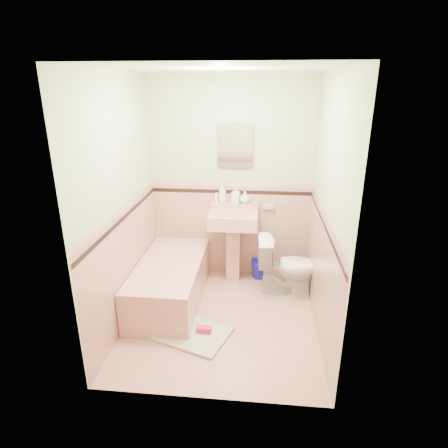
# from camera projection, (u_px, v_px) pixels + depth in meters

# --- Properties ---
(floor) EXTENTS (2.20, 2.20, 0.00)m
(floor) POSITION_uv_depth(u_px,v_px,m) (222.00, 319.00, 4.07)
(floor) COLOR tan
(floor) RESTS_ON ground
(ceiling) EXTENTS (2.20, 2.20, 0.00)m
(ceiling) POSITION_uv_depth(u_px,v_px,m) (221.00, 68.00, 3.20)
(ceiling) COLOR white
(ceiling) RESTS_ON ground
(wall_back) EXTENTS (2.50, 0.00, 2.50)m
(wall_back) POSITION_uv_depth(u_px,v_px,m) (231.00, 181.00, 4.66)
(wall_back) COLOR beige
(wall_back) RESTS_ON ground
(wall_front) EXTENTS (2.50, 0.00, 2.50)m
(wall_front) POSITION_uv_depth(u_px,v_px,m) (204.00, 258.00, 2.61)
(wall_front) COLOR beige
(wall_front) RESTS_ON ground
(wall_left) EXTENTS (0.00, 2.50, 2.50)m
(wall_left) POSITION_uv_depth(u_px,v_px,m) (121.00, 205.00, 3.73)
(wall_left) COLOR beige
(wall_left) RESTS_ON ground
(wall_right) EXTENTS (0.00, 2.50, 2.50)m
(wall_right) POSITION_uv_depth(u_px,v_px,m) (327.00, 212.00, 3.54)
(wall_right) COLOR beige
(wall_right) RESTS_ON ground
(wainscot_back) EXTENTS (2.00, 0.00, 2.00)m
(wainscot_back) POSITION_uv_depth(u_px,v_px,m) (231.00, 231.00, 4.87)
(wainscot_back) COLOR tan
(wainscot_back) RESTS_ON ground
(wainscot_front) EXTENTS (2.00, 0.00, 2.00)m
(wainscot_front) POSITION_uv_depth(u_px,v_px,m) (206.00, 335.00, 2.84)
(wainscot_front) COLOR tan
(wainscot_front) RESTS_ON ground
(wainscot_left) EXTENTS (0.00, 2.20, 2.20)m
(wainscot_left) POSITION_uv_depth(u_px,v_px,m) (128.00, 265.00, 3.95)
(wainscot_left) COLOR tan
(wainscot_left) RESTS_ON ground
(wainscot_right) EXTENTS (0.00, 2.20, 2.20)m
(wainscot_right) POSITION_uv_depth(u_px,v_px,m) (320.00, 274.00, 3.77)
(wainscot_right) COLOR tan
(wainscot_right) RESTS_ON ground
(accent_back) EXTENTS (2.00, 0.00, 2.00)m
(accent_back) POSITION_uv_depth(u_px,v_px,m) (231.00, 192.00, 4.69)
(accent_back) COLOR black
(accent_back) RESTS_ON ground
(accent_front) EXTENTS (2.00, 0.00, 2.00)m
(accent_front) POSITION_uv_depth(u_px,v_px,m) (205.00, 273.00, 2.67)
(accent_front) COLOR black
(accent_front) RESTS_ON ground
(accent_left) EXTENTS (0.00, 2.20, 2.20)m
(accent_left) POSITION_uv_depth(u_px,v_px,m) (124.00, 218.00, 3.77)
(accent_left) COLOR black
(accent_left) RESTS_ON ground
(accent_right) EXTENTS (0.00, 2.20, 2.20)m
(accent_right) POSITION_uv_depth(u_px,v_px,m) (324.00, 225.00, 3.59)
(accent_right) COLOR black
(accent_right) RESTS_ON ground
(cap_back) EXTENTS (2.00, 0.00, 2.00)m
(cap_back) POSITION_uv_depth(u_px,v_px,m) (231.00, 184.00, 4.65)
(cap_back) COLOR tan
(cap_back) RESTS_ON ground
(cap_front) EXTENTS (2.00, 0.00, 2.00)m
(cap_front) POSITION_uv_depth(u_px,v_px,m) (205.00, 260.00, 2.63)
(cap_front) COLOR tan
(cap_front) RESTS_ON ground
(cap_left) EXTENTS (0.00, 2.20, 2.20)m
(cap_left) POSITION_uv_depth(u_px,v_px,m) (123.00, 208.00, 3.74)
(cap_left) COLOR tan
(cap_left) RESTS_ON ground
(cap_right) EXTENTS (0.00, 2.20, 2.20)m
(cap_right) POSITION_uv_depth(u_px,v_px,m) (325.00, 215.00, 3.55)
(cap_right) COLOR tan
(cap_right) RESTS_ON ground
(bathtub) EXTENTS (0.70, 1.50, 0.45)m
(bathtub) POSITION_uv_depth(u_px,v_px,m) (170.00, 283.00, 4.36)
(bathtub) COLOR tan
(bathtub) RESTS_ON floor
(tub_faucet) EXTENTS (0.04, 0.12, 0.04)m
(tub_faucet) POSITION_uv_depth(u_px,v_px,m) (182.00, 228.00, 4.89)
(tub_faucet) COLOR silver
(tub_faucet) RESTS_ON wall_back
(sink) EXTENTS (0.59, 0.48, 0.93)m
(sink) POSITION_uv_depth(u_px,v_px,m) (233.00, 248.00, 4.70)
(sink) COLOR tan
(sink) RESTS_ON floor
(sink_faucet) EXTENTS (0.02, 0.02, 0.10)m
(sink_faucet) POSITION_uv_depth(u_px,v_px,m) (234.00, 207.00, 4.67)
(sink_faucet) COLOR silver
(sink_faucet) RESTS_ON sink
(medicine_cabinet) EXTENTS (0.38, 0.04, 0.48)m
(medicine_cabinet) POSITION_uv_depth(u_px,v_px,m) (235.00, 145.00, 4.47)
(medicine_cabinet) COLOR white
(medicine_cabinet) RESTS_ON wall_back
(soap_dish) EXTENTS (0.13, 0.08, 0.04)m
(soap_dish) POSITION_uv_depth(u_px,v_px,m) (268.00, 207.00, 4.68)
(soap_dish) COLOR tan
(soap_dish) RESTS_ON wall_back
(soap_bottle_left) EXTENTS (0.13, 0.13, 0.25)m
(soap_bottle_left) POSITION_uv_depth(u_px,v_px,m) (222.00, 193.00, 4.66)
(soap_bottle_left) COLOR #B2B2B2
(soap_bottle_left) RESTS_ON sink
(soap_bottle_mid) EXTENTS (0.10, 0.11, 0.21)m
(soap_bottle_mid) POSITION_uv_depth(u_px,v_px,m) (236.00, 195.00, 4.65)
(soap_bottle_mid) COLOR #B2B2B2
(soap_bottle_mid) RESTS_ON sink
(soap_bottle_right) EXTENTS (0.13, 0.13, 0.16)m
(soap_bottle_right) POSITION_uv_depth(u_px,v_px,m) (245.00, 197.00, 4.65)
(soap_bottle_right) COLOR #B2B2B2
(soap_bottle_right) RESTS_ON sink
(tube) EXTENTS (0.05, 0.05, 0.12)m
(tube) POSITION_uv_depth(u_px,v_px,m) (217.00, 198.00, 4.69)
(tube) COLOR white
(tube) RESTS_ON sink
(toilet) EXTENTS (0.74, 0.45, 0.73)m
(toilet) POSITION_uv_depth(u_px,v_px,m) (288.00, 267.00, 4.43)
(toilet) COLOR white
(toilet) RESTS_ON floor
(bucket) EXTENTS (0.28, 0.28, 0.24)m
(bucket) POSITION_uv_depth(u_px,v_px,m) (260.00, 269.00, 4.92)
(bucket) COLOR #1419BB
(bucket) RESTS_ON floor
(bath_mat) EXTENTS (0.91, 0.76, 0.03)m
(bath_mat) POSITION_uv_depth(u_px,v_px,m) (189.00, 332.00, 3.82)
(bath_mat) COLOR #9BA78B
(bath_mat) RESTS_ON floor
(shoe) EXTENTS (0.16, 0.08, 0.06)m
(shoe) POSITION_uv_depth(u_px,v_px,m) (204.00, 329.00, 3.79)
(shoe) COLOR #BF1E59
(shoe) RESTS_ON bath_mat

